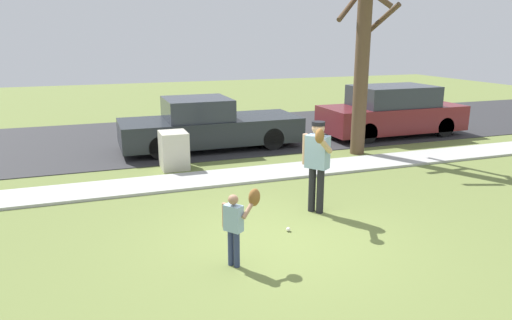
{
  "coord_description": "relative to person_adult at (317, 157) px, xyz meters",
  "views": [
    {
      "loc": [
        -2.81,
        -6.56,
        3.23
      ],
      "look_at": [
        0.02,
        1.38,
        1.0
      ],
      "focal_mm": 33.14,
      "sensor_mm": 36.0,
      "label": 1
    }
  ],
  "objects": [
    {
      "name": "person_adult",
      "position": [
        0.0,
        0.0,
        0.0
      ],
      "size": [
        0.56,
        0.86,
        1.73
      ],
      "rotation": [
        0.0,
        0.0,
        -2.5
      ],
      "color": "black",
      "rests_on": "ground"
    },
    {
      "name": "road_surface",
      "position": [
        -1.05,
        7.68,
        -1.07
      ],
      "size": [
        36.0,
        6.8,
        0.02
      ],
      "primitive_type": "cube",
      "color": "#2D2D30",
      "rests_on": "ground"
    },
    {
      "name": "utility_cabinet",
      "position": [
        -1.95,
        3.96,
        -0.62
      ],
      "size": [
        0.66,
        0.76,
        0.93
      ],
      "primitive_type": "cube",
      "color": "beige",
      "rests_on": "ground"
    },
    {
      "name": "baseball",
      "position": [
        -0.83,
        -0.65,
        -1.04
      ],
      "size": [
        0.07,
        0.07,
        0.07
      ],
      "primitive_type": "sphere",
      "color": "white",
      "rests_on": "ground"
    },
    {
      "name": "person_child",
      "position": [
        -1.99,
        -1.5,
        -0.36
      ],
      "size": [
        0.6,
        0.32,
        1.12
      ],
      "rotation": [
        0.0,
        0.0,
        0.64
      ],
      "color": "navy",
      "rests_on": "ground"
    },
    {
      "name": "parked_suv_maroon",
      "position": [
        5.56,
        5.56,
        -0.29
      ],
      "size": [
        4.7,
        1.9,
        1.63
      ],
      "color": "maroon",
      "rests_on": "road_surface"
    },
    {
      "name": "sidewalk_strip",
      "position": [
        -1.05,
        2.68,
        -1.05
      ],
      "size": [
        36.0,
        1.2,
        0.06
      ],
      "primitive_type": "cube",
      "color": "#B2B2AD",
      "rests_on": "ground"
    },
    {
      "name": "ground_plane",
      "position": [
        -1.05,
        2.58,
        -1.08
      ],
      "size": [
        48.0,
        48.0,
        0.0
      ],
      "primitive_type": "plane",
      "color": "olive"
    },
    {
      "name": "parked_pickup_dark",
      "position": [
        -0.61,
        5.79,
        -0.41
      ],
      "size": [
        5.2,
        1.95,
        1.48
      ],
      "color": "#23282D",
      "rests_on": "road_surface"
    },
    {
      "name": "street_tree_near",
      "position": [
        3.19,
        3.75,
        1.82
      ],
      "size": [
        1.85,
        1.88,
        5.47
      ],
      "color": "brown",
      "rests_on": "ground"
    }
  ]
}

